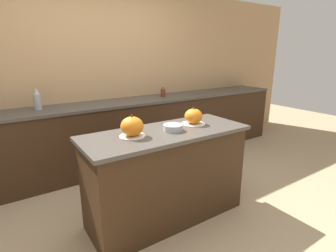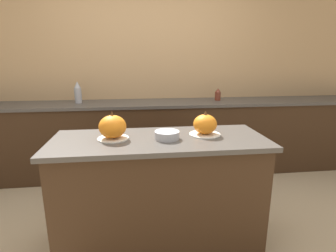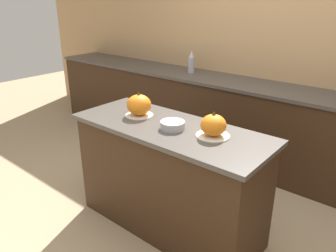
% 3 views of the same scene
% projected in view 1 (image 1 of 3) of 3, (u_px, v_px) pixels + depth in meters
% --- Properties ---
extents(ground_plane, '(12.00, 12.00, 0.00)m').
position_uv_depth(ground_plane, '(167.00, 216.00, 2.65)').
color(ground_plane, tan).
extents(wall_back, '(8.00, 0.06, 2.50)m').
position_uv_depth(wall_back, '(99.00, 77.00, 3.71)').
color(wall_back, tan).
rests_on(wall_back, ground_plane).
extents(kitchen_island, '(1.57, 0.63, 0.90)m').
position_uv_depth(kitchen_island, '(167.00, 175.00, 2.52)').
color(kitchen_island, '#382314').
rests_on(kitchen_island, ground_plane).
extents(back_counter, '(6.00, 0.60, 0.93)m').
position_uv_depth(back_counter, '(111.00, 136.00, 3.66)').
color(back_counter, '#382314').
rests_on(back_counter, ground_plane).
extents(pumpkin_cake_left, '(0.23, 0.23, 0.21)m').
position_uv_depth(pumpkin_cake_left, '(132.00, 127.00, 2.22)').
color(pumpkin_cake_left, silver).
rests_on(pumpkin_cake_left, kitchen_island).
extents(pumpkin_cake_right, '(0.24, 0.24, 0.18)m').
position_uv_depth(pumpkin_cake_right, '(193.00, 117.00, 2.61)').
color(pumpkin_cake_right, silver).
rests_on(pumpkin_cake_right, kitchen_island).
extents(bottle_tall, '(0.09, 0.09, 0.26)m').
position_uv_depth(bottle_tall, '(37.00, 99.00, 3.07)').
color(bottle_tall, '#99999E').
rests_on(bottle_tall, back_counter).
extents(bottle_short, '(0.08, 0.08, 0.16)m').
position_uv_depth(bottle_short, '(163.00, 92.00, 4.02)').
color(bottle_short, maroon).
rests_on(bottle_short, back_counter).
extents(mixing_bowl, '(0.18, 0.18, 0.06)m').
position_uv_depth(mixing_bowl, '(173.00, 128.00, 2.40)').
color(mixing_bowl, '#ADADB2').
rests_on(mixing_bowl, kitchen_island).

